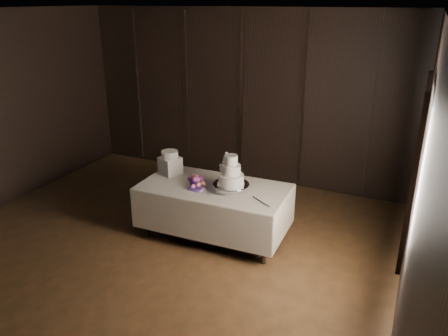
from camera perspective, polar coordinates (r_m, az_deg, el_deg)
The scene contains 9 objects.
room at distance 4.88m, azimuth -13.89°, elevation 1.27°, with size 6.08×7.08×3.08m.
window at distance 4.29m, azimuth 23.83°, elevation 0.08°, with size 0.06×1.16×1.56m, color black.
display_table at distance 6.02m, azimuth -1.30°, elevation -5.41°, with size 2.02×1.10×0.76m.
cake_stand at distance 5.74m, azimuth 0.93°, elevation -2.49°, with size 0.48×0.48×0.09m, color silver.
wedding_cake at distance 5.66m, azimuth 0.60°, elevation -0.63°, with size 0.37×0.33×0.40m.
bouquet at distance 5.86m, azimuth -3.67°, elevation -1.80°, with size 0.30×0.40×0.19m, color #B5517C, non-canonical shape.
box_pedestal at distance 6.29m, azimuth -7.03°, elevation 0.31°, with size 0.26×0.26×0.25m, color white.
small_cake at distance 6.24m, azimuth -7.10°, elevation 1.79°, with size 0.24×0.24×0.09m, color white.
cake_knife at distance 5.47m, azimuth 4.57°, elevation -4.26°, with size 0.37×0.02×0.01m, color silver.
Camera 1 is at (2.94, -3.55, 3.11)m, focal length 35.00 mm.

